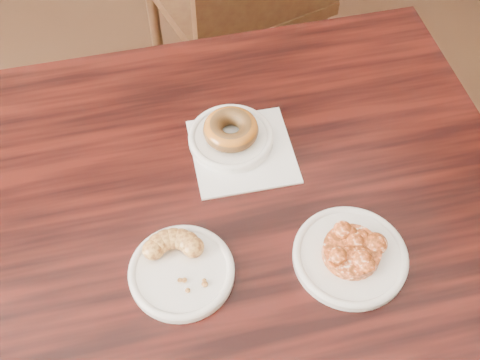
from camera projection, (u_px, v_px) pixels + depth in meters
name	position (u px, v px, depth m)	size (l,w,h in m)	color
cafe_table	(254.00, 318.00, 1.26)	(0.90, 0.90, 0.75)	black
napkin	(242.00, 151.00, 1.03)	(0.17, 0.17, 0.00)	white
plate_donut	(231.00, 138.00, 1.04)	(0.15, 0.15, 0.01)	white
plate_cruller	(182.00, 272.00, 0.90)	(0.16, 0.16, 0.01)	white
plate_fritter	(350.00, 257.00, 0.91)	(0.17, 0.17, 0.01)	silver
glazed_donut	(231.00, 129.00, 1.02)	(0.10, 0.10, 0.03)	brown
apple_fritter	(352.00, 250.00, 0.89)	(0.12, 0.12, 0.03)	#441B07
cruller_fragment	(180.00, 266.00, 0.88)	(0.11, 0.11, 0.03)	#623113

